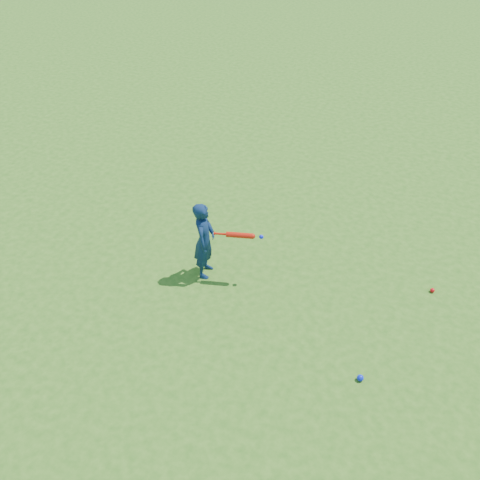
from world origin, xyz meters
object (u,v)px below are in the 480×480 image
(child, at_px, (204,240))
(ground_ball_blue, at_px, (360,378))
(ground_ball_red, at_px, (432,290))
(bat_swing, at_px, (242,235))

(child, xyz_separation_m, ground_ball_blue, (2.51, -1.00, -0.55))
(child, relative_size, ground_ball_blue, 15.00)
(ground_ball_red, bearing_deg, ground_ball_blue, -106.53)
(ground_ball_blue, relative_size, bat_swing, 0.12)
(child, height_order, ground_ball_red, child)
(ground_ball_red, height_order, ground_ball_blue, ground_ball_blue)
(ground_ball_red, relative_size, ground_ball_blue, 0.80)
(ground_ball_red, bearing_deg, child, -163.73)
(child, bearing_deg, ground_ball_blue, -123.94)
(child, xyz_separation_m, bat_swing, (0.52, 0.11, 0.16))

